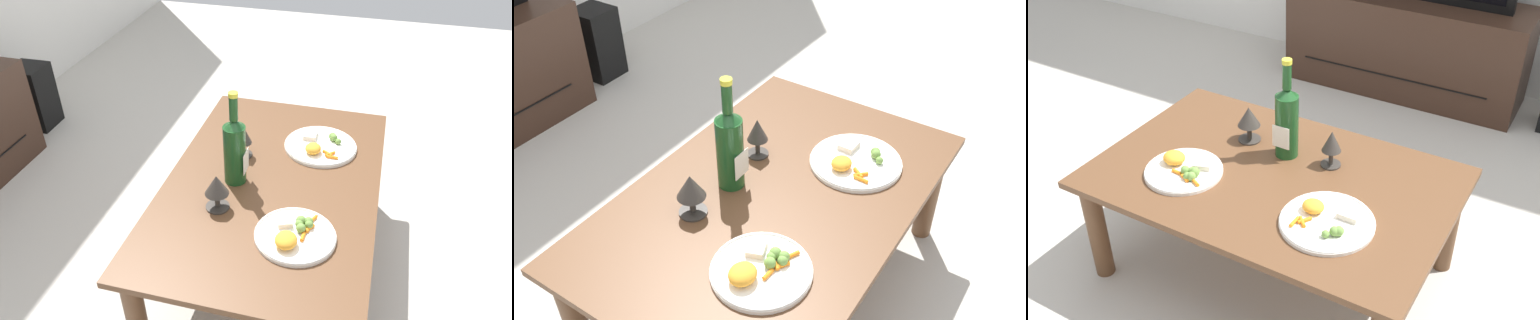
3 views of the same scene
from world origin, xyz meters
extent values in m
plane|color=#B7B2A8|center=(0.00, 0.00, 0.00)|extent=(6.40, 6.40, 0.00)
cube|color=brown|center=(0.00, 0.00, 0.42)|extent=(1.23, 0.79, 0.03)
cylinder|color=brown|center=(0.55, -0.33, 0.21)|extent=(0.07, 0.07, 0.41)
cylinder|color=brown|center=(-0.55, 0.33, 0.21)|extent=(0.07, 0.07, 0.41)
cylinder|color=brown|center=(0.55, 0.33, 0.21)|extent=(0.07, 0.07, 0.41)
cube|color=black|center=(0.76, 1.63, 0.19)|extent=(0.20, 0.20, 0.38)
cylinder|color=#19471E|center=(-0.03, 0.14, 0.55)|extent=(0.08, 0.08, 0.24)
cone|color=#19471E|center=(-0.03, 0.14, 0.69)|extent=(0.08, 0.08, 0.04)
cylinder|color=#19471E|center=(-0.03, 0.14, 0.75)|extent=(0.03, 0.03, 0.09)
cylinder|color=yellow|center=(-0.03, 0.14, 0.80)|extent=(0.03, 0.03, 0.02)
cube|color=silver|center=(-0.03, 0.10, 0.53)|extent=(0.07, 0.00, 0.08)
cylinder|color=#38332D|center=(-0.19, 0.15, 0.44)|extent=(0.08, 0.08, 0.01)
cylinder|color=#38332D|center=(-0.19, 0.15, 0.47)|extent=(0.02, 0.02, 0.06)
cone|color=#38332D|center=(-0.19, 0.15, 0.54)|extent=(0.09, 0.09, 0.07)
cylinder|color=#38332D|center=(0.14, 0.15, 0.44)|extent=(0.07, 0.07, 0.01)
cylinder|color=#38332D|center=(0.14, 0.15, 0.47)|extent=(0.02, 0.02, 0.06)
cone|color=#38332D|center=(0.14, 0.15, 0.54)|extent=(0.07, 0.07, 0.08)
cylinder|color=white|center=(-0.28, -0.14, 0.44)|extent=(0.27, 0.27, 0.01)
torus|color=white|center=(-0.28, -0.14, 0.45)|extent=(0.27, 0.27, 0.01)
ellipsoid|color=orange|center=(-0.33, -0.12, 0.47)|extent=(0.08, 0.07, 0.04)
cube|color=beige|center=(-0.23, -0.09, 0.46)|extent=(0.07, 0.07, 0.02)
cylinder|color=orange|center=(-0.19, -0.19, 0.45)|extent=(0.04, 0.03, 0.01)
cylinder|color=orange|center=(-0.24, -0.18, 0.45)|extent=(0.04, 0.03, 0.01)
cylinder|color=orange|center=(-0.24, -0.16, 0.45)|extent=(0.03, 0.04, 0.01)
cylinder|color=orange|center=(-0.28, -0.17, 0.45)|extent=(0.04, 0.01, 0.01)
sphere|color=olive|center=(-0.26, -0.16, 0.46)|extent=(0.03, 0.03, 0.03)
sphere|color=olive|center=(-0.23, -0.15, 0.46)|extent=(0.03, 0.03, 0.03)
sphere|color=olive|center=(-0.22, -0.15, 0.46)|extent=(0.03, 0.03, 0.03)
sphere|color=olive|center=(-0.22, -0.17, 0.46)|extent=(0.03, 0.03, 0.03)
sphere|color=olive|center=(-0.23, -0.18, 0.46)|extent=(0.03, 0.03, 0.03)
cylinder|color=white|center=(0.28, -0.14, 0.44)|extent=(0.30, 0.30, 0.01)
torus|color=white|center=(0.28, -0.14, 0.45)|extent=(0.30, 0.30, 0.01)
ellipsoid|color=orange|center=(0.22, -0.12, 0.47)|extent=(0.07, 0.06, 0.04)
cube|color=beige|center=(0.33, -0.09, 0.46)|extent=(0.07, 0.06, 0.02)
cylinder|color=orange|center=(0.22, -0.18, 0.45)|extent=(0.04, 0.04, 0.01)
cylinder|color=orange|center=(0.21, -0.19, 0.45)|extent=(0.04, 0.04, 0.01)
cylinder|color=orange|center=(0.19, -0.20, 0.45)|extent=(0.01, 0.05, 0.01)
sphere|color=olive|center=(0.33, -0.18, 0.46)|extent=(0.03, 0.03, 0.03)
sphere|color=olive|center=(0.32, -0.19, 0.46)|extent=(0.03, 0.03, 0.03)
sphere|color=olive|center=(0.30, -0.21, 0.46)|extent=(0.02, 0.02, 0.02)
camera|label=1|loc=(-1.46, -0.32, 1.59)|focal=34.98mm
camera|label=2|loc=(-1.09, -0.70, 1.58)|focal=39.83mm
camera|label=3|loc=(0.88, -1.47, 1.66)|focal=43.04mm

